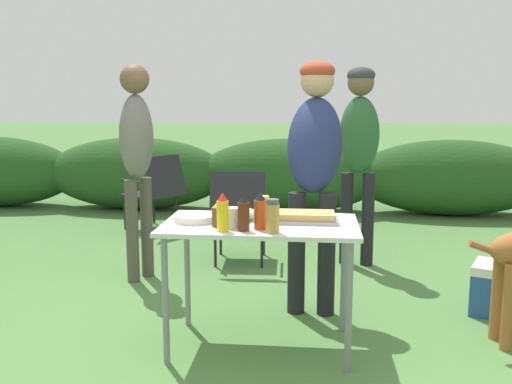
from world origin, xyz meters
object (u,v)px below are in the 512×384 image
(standing_person_in_dark_puffer, at_px, (137,148))
(camp_chair_near_hedge, at_px, (156,188))
(bbq_sauce_bottle, at_px, (244,213))
(hot_sauce_bottle, at_px, (260,212))
(standing_person_with_beanie, at_px, (315,155))
(camp_chair_green_behind_table, at_px, (239,212))
(cooler_box, at_px, (511,291))
(mustard_bottle, at_px, (223,213))
(standing_person_in_navy_coat, at_px, (359,142))
(food_tray, at_px, (305,217))
(folding_table, at_px, (260,236))
(beer_bottle, at_px, (217,215))
(paper_cup_stack, at_px, (233,218))
(relish_jar, at_px, (263,211))
(spice_jar, at_px, (273,216))
(plate_stack, at_px, (195,218))

(standing_person_in_dark_puffer, relative_size, camp_chair_near_hedge, 2.04)
(bbq_sauce_bottle, height_order, camp_chair_near_hedge, bbq_sauce_bottle)
(hot_sauce_bottle, xyz_separation_m, standing_person_with_beanie, (0.29, 0.83, 0.23))
(camp_chair_green_behind_table, height_order, cooler_box, camp_chair_green_behind_table)
(mustard_bottle, distance_m, standing_person_in_dark_puffer, 1.66)
(standing_person_in_navy_coat, height_order, camp_chair_green_behind_table, standing_person_in_navy_coat)
(food_tray, height_order, standing_person_in_navy_coat, standing_person_in_navy_coat)
(bbq_sauce_bottle, bearing_deg, standing_person_in_navy_coat, 68.98)
(folding_table, bearing_deg, bbq_sauce_bottle, -109.13)
(beer_bottle, height_order, camp_chair_green_behind_table, beer_bottle)
(standing_person_in_navy_coat, distance_m, cooler_box, 1.71)
(paper_cup_stack, bearing_deg, bbq_sauce_bottle, -44.36)
(folding_table, xyz_separation_m, bbq_sauce_bottle, (-0.07, -0.21, 0.17))
(relish_jar, height_order, standing_person_with_beanie, standing_person_with_beanie)
(spice_jar, relative_size, camp_chair_green_behind_table, 0.21)
(food_tray, height_order, mustard_bottle, mustard_bottle)
(food_tray, relative_size, cooler_box, 0.67)
(spice_jar, bearing_deg, folding_table, 110.04)
(plate_stack, relative_size, standing_person_in_navy_coat, 0.14)
(plate_stack, distance_m, paper_cup_stack, 0.29)
(plate_stack, height_order, relish_jar, relish_jar)
(bbq_sauce_bottle, height_order, relish_jar, bbq_sauce_bottle)
(beer_bottle, bearing_deg, folding_table, 26.79)
(mustard_bottle, height_order, relish_jar, mustard_bottle)
(spice_jar, xyz_separation_m, cooler_box, (1.53, 0.87, -0.66))
(food_tray, bearing_deg, cooler_box, 23.13)
(plate_stack, xyz_separation_m, bbq_sauce_bottle, (0.31, -0.21, 0.07))
(folding_table, xyz_separation_m, relish_jar, (0.02, -0.05, 0.16))
(relish_jar, relative_size, standing_person_in_navy_coat, 0.10)
(folding_table, xyz_separation_m, camp_chair_green_behind_table, (-0.33, 1.64, -0.20))
(food_tray, xyz_separation_m, standing_person_in_dark_puffer, (-1.32, 1.11, 0.29))
(standing_person_with_beanie, relative_size, cooler_box, 2.97)
(folding_table, relative_size, standing_person_with_beanie, 0.65)
(folding_table, bearing_deg, cooler_box, 21.50)
(standing_person_in_navy_coat, height_order, camp_chair_near_hedge, standing_person_in_navy_coat)
(plate_stack, bearing_deg, cooler_box, 17.58)
(standing_person_in_dark_puffer, bearing_deg, standing_person_with_beanie, -83.46)
(food_tray, height_order, paper_cup_stack, paper_cup_stack)
(mustard_bottle, xyz_separation_m, camp_chair_green_behind_table, (-0.15, 1.86, -0.37))
(bbq_sauce_bottle, relative_size, standing_person_in_dark_puffer, 0.12)
(beer_bottle, relative_size, bbq_sauce_bottle, 0.69)
(standing_person_with_beanie, bearing_deg, camp_chair_green_behind_table, 128.16)
(standing_person_in_dark_puffer, bearing_deg, cooler_box, -74.80)
(hot_sauce_bottle, bearing_deg, beer_bottle, 170.34)
(paper_cup_stack, height_order, hot_sauce_bottle, hot_sauce_bottle)
(spice_jar, xyz_separation_m, beer_bottle, (-0.31, 0.12, -0.02))
(relish_jar, height_order, cooler_box, relish_jar)
(standing_person_with_beanie, relative_size, camp_chair_near_hedge, 2.03)
(folding_table, height_order, camp_chair_green_behind_table, camp_chair_green_behind_table)
(plate_stack, xyz_separation_m, camp_chair_near_hedge, (-1.02, 2.82, -0.29))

